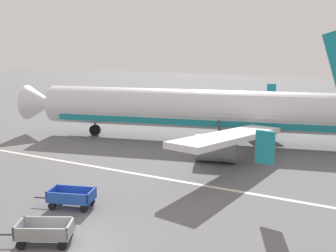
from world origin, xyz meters
The scene contains 5 objects.
ground_plane centered at (0.00, 0.00, 0.00)m, with size 220.00×220.00×0.00m, color slate.
apron_stripe centered at (0.00, 10.62, 0.01)m, with size 120.00×0.36×0.01m, color silver.
airplane centered at (-2.99, 22.26, 3.05)m, with size 37.26×30.17×11.34m.
baggage_cart_nearest centered at (-1.43, -0.37, 0.60)m, with size 3.50×2.39×1.07m.
baggage_cart_second_in_row centered at (-3.34, 3.62, 0.60)m, with size 3.61×2.09×1.07m.
Camera 1 is at (12.06, -13.29, 9.10)m, focal length 44.08 mm.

